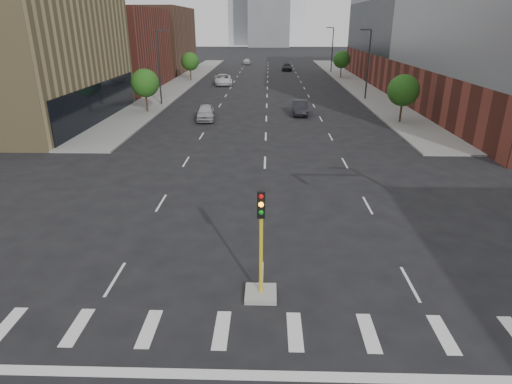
{
  "coord_description": "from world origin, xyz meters",
  "views": [
    {
      "loc": [
        0.22,
        -4.82,
        9.76
      ],
      "look_at": [
        -0.31,
        13.56,
        2.5
      ],
      "focal_mm": 30.0,
      "sensor_mm": 36.0,
      "label": 1
    }
  ],
  "objects_px": {
    "median_traffic_signal": "(261,275)",
    "car_deep_right": "(287,67)",
    "car_near_left": "(205,112)",
    "car_distant": "(247,61)",
    "car_far_left": "(223,80)",
    "car_mid_right": "(300,108)"
  },
  "relations": [
    {
      "from": "car_near_left",
      "to": "car_distant",
      "type": "xyz_separation_m",
      "value": [
        1.21,
        67.57,
        -0.05
      ]
    },
    {
      "from": "median_traffic_signal",
      "to": "car_distant",
      "type": "height_order",
      "value": "median_traffic_signal"
    },
    {
      "from": "car_mid_right",
      "to": "car_distant",
      "type": "height_order",
      "value": "car_mid_right"
    },
    {
      "from": "car_mid_right",
      "to": "car_deep_right",
      "type": "bearing_deg",
      "value": 91.32
    },
    {
      "from": "car_near_left",
      "to": "car_deep_right",
      "type": "distance_m",
      "value": 53.55
    },
    {
      "from": "car_deep_right",
      "to": "car_near_left",
      "type": "bearing_deg",
      "value": -98.91
    },
    {
      "from": "car_near_left",
      "to": "car_distant",
      "type": "relative_size",
      "value": 1.06
    },
    {
      "from": "median_traffic_signal",
      "to": "car_far_left",
      "type": "height_order",
      "value": "median_traffic_signal"
    },
    {
      "from": "median_traffic_signal",
      "to": "car_deep_right",
      "type": "relative_size",
      "value": 0.82
    },
    {
      "from": "median_traffic_signal",
      "to": "car_near_left",
      "type": "xyz_separation_m",
      "value": [
        -6.59,
        32.09,
        -0.16
      ]
    },
    {
      "from": "car_distant",
      "to": "car_far_left",
      "type": "bearing_deg",
      "value": -92.44
    },
    {
      "from": "car_distant",
      "to": "car_mid_right",
      "type": "bearing_deg",
      "value": -80.98
    },
    {
      "from": "car_mid_right",
      "to": "car_near_left",
      "type": "bearing_deg",
      "value": -160.66
    },
    {
      "from": "car_far_left",
      "to": "car_deep_right",
      "type": "relative_size",
      "value": 1.15
    },
    {
      "from": "car_deep_right",
      "to": "car_far_left",
      "type": "bearing_deg",
      "value": -113.85
    },
    {
      "from": "car_near_left",
      "to": "car_mid_right",
      "type": "xyz_separation_m",
      "value": [
        10.45,
        3.31,
        -0.03
      ]
    },
    {
      "from": "car_deep_right",
      "to": "median_traffic_signal",
      "type": "bearing_deg",
      "value": -90.12
    },
    {
      "from": "car_mid_right",
      "to": "car_deep_right",
      "type": "distance_m",
      "value": 49.13
    },
    {
      "from": "car_far_left",
      "to": "car_deep_right",
      "type": "height_order",
      "value": "car_far_left"
    },
    {
      "from": "car_deep_right",
      "to": "car_distant",
      "type": "xyz_separation_m",
      "value": [
        -9.61,
        15.13,
        -0.01
      ]
    },
    {
      "from": "car_far_left",
      "to": "car_deep_right",
      "type": "bearing_deg",
      "value": 55.24
    },
    {
      "from": "median_traffic_signal",
      "to": "car_deep_right",
      "type": "xyz_separation_m",
      "value": [
        4.24,
        84.54,
        -0.2
      ]
    }
  ]
}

